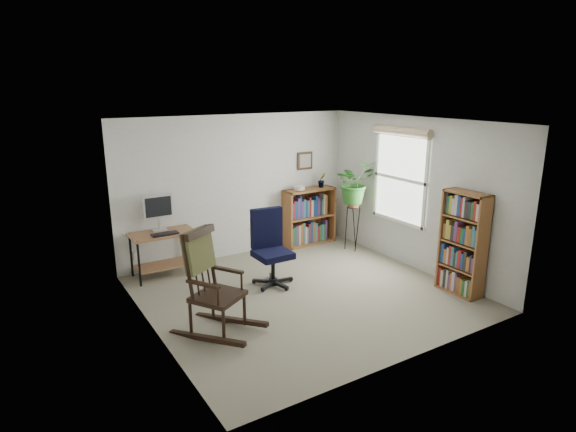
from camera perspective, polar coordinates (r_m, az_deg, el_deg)
floor at (r=6.90m, az=1.77°, el=-9.19°), size 4.20×4.00×0.00m
ceiling at (r=6.30m, az=1.95°, el=11.09°), size 4.20×4.00×0.00m
wall_back at (r=8.19m, az=-5.91°, el=3.52°), size 4.20×0.00×2.40m
wall_front at (r=5.03m, az=14.59°, el=-4.49°), size 4.20×0.00×2.40m
wall_left at (r=5.66m, az=-16.17°, el=-2.40°), size 0.00×4.00×2.40m
wall_right at (r=7.83m, az=14.78°, el=2.54°), size 0.00×4.00×2.40m
window at (r=7.97m, az=13.13°, el=4.33°), size 0.12×1.20×1.50m
desk at (r=7.65m, az=-14.47°, el=-4.40°), size 0.96×0.53×0.69m
monitor at (r=7.60m, az=-15.11°, el=0.37°), size 0.46×0.16×0.56m
keyboard at (r=7.43m, az=-14.37°, el=-2.07°), size 0.40×0.15×0.02m
office_chair at (r=6.98m, az=-1.81°, el=-3.85°), size 0.69×0.69×1.14m
rocking_chair at (r=5.70m, az=-8.37°, el=-7.78°), size 1.14×1.29×1.28m
low_bookshelf at (r=8.86m, az=2.52°, el=-0.06°), size 0.98×0.33×1.04m
tall_bookshelf at (r=7.11m, az=20.03°, el=-3.08°), size 0.27×0.64×1.46m
plant_stand at (r=8.61m, az=7.67°, el=-1.03°), size 0.28×0.28×0.92m
spider_plant at (r=8.36m, az=7.94°, el=6.38°), size 1.69×1.87×1.46m
potted_plant_small at (r=8.89m, az=4.02°, el=3.77°), size 0.13×0.24×0.11m
framed_picture at (r=8.77m, az=2.04°, el=6.55°), size 0.32×0.04×0.32m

